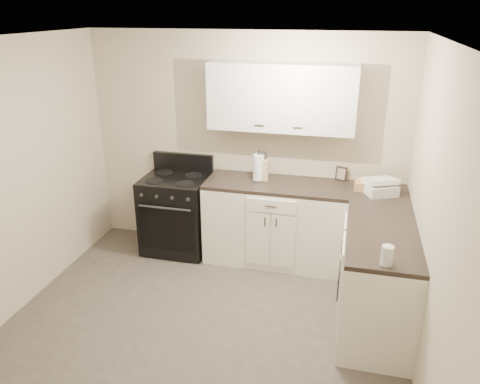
% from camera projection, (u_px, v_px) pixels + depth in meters
% --- Properties ---
extents(floor, '(3.60, 3.60, 0.00)m').
position_uv_depth(floor, '(198.00, 336.00, 4.16)').
color(floor, '#473F38').
rests_on(floor, ground).
extents(ceiling, '(3.60, 3.60, 0.00)m').
position_uv_depth(ceiling, '(186.00, 41.00, 3.23)').
color(ceiling, white).
rests_on(ceiling, wall_back).
extents(wall_back, '(3.60, 0.00, 3.60)m').
position_uv_depth(wall_back, '(245.00, 146.00, 5.32)').
color(wall_back, beige).
rests_on(wall_back, ground).
extents(wall_right, '(0.00, 3.60, 3.60)m').
position_uv_depth(wall_right, '(435.00, 231.00, 3.30)').
color(wall_right, beige).
rests_on(wall_right, ground).
extents(wall_front, '(3.60, 0.00, 3.60)m').
position_uv_depth(wall_front, '(60.00, 365.00, 2.07)').
color(wall_front, beige).
rests_on(wall_front, ground).
extents(base_cabinets_back, '(1.55, 0.60, 0.90)m').
position_uv_depth(base_cabinets_back, '(275.00, 224.00, 5.25)').
color(base_cabinets_back, white).
rests_on(base_cabinets_back, floor).
extents(base_cabinets_right, '(0.60, 1.90, 0.90)m').
position_uv_depth(base_cabinets_right, '(376.00, 264.00, 4.43)').
color(base_cabinets_right, white).
rests_on(base_cabinets_right, floor).
extents(countertop_back, '(1.55, 0.60, 0.04)m').
position_uv_depth(countertop_back, '(277.00, 185.00, 5.08)').
color(countertop_back, black).
rests_on(countertop_back, base_cabinets_back).
extents(countertop_right, '(0.60, 1.90, 0.04)m').
position_uv_depth(countertop_right, '(381.00, 220.00, 4.25)').
color(countertop_right, black).
rests_on(countertop_right, base_cabinets_right).
extents(upper_cabinets, '(1.55, 0.30, 0.70)m').
position_uv_depth(upper_cabinets, '(282.00, 98.00, 4.87)').
color(upper_cabinets, silver).
rests_on(upper_cabinets, wall_back).
extents(stove, '(0.74, 0.63, 0.89)m').
position_uv_depth(stove, '(177.00, 214.00, 5.48)').
color(stove, black).
rests_on(stove, floor).
extents(knife_block, '(0.12, 0.11, 0.24)m').
position_uv_depth(knife_block, '(263.00, 170.00, 5.11)').
color(knife_block, '#D2B981').
rests_on(knife_block, countertop_back).
extents(paper_towel, '(0.16, 0.16, 0.29)m').
position_uv_depth(paper_towel, '(258.00, 168.00, 5.10)').
color(paper_towel, white).
rests_on(paper_towel, countertop_back).
extents(picture_frame, '(0.13, 0.08, 0.16)m').
position_uv_depth(picture_frame, '(341.00, 174.00, 5.13)').
color(picture_frame, black).
rests_on(picture_frame, countertop_back).
extents(wicker_basket, '(0.30, 0.21, 0.10)m').
position_uv_depth(wicker_basket, '(369.00, 186.00, 4.86)').
color(wicker_basket, tan).
rests_on(wicker_basket, countertop_right).
extents(countertop_grill, '(0.38, 0.37, 0.11)m').
position_uv_depth(countertop_grill, '(380.00, 189.00, 4.77)').
color(countertop_grill, white).
rests_on(countertop_grill, countertop_right).
extents(glass_jar, '(0.09, 0.09, 0.15)m').
position_uv_depth(glass_jar, '(387.00, 255.00, 3.45)').
color(glass_jar, silver).
rests_on(glass_jar, countertop_right).
extents(oven_mitt_near, '(0.02, 0.17, 0.29)m').
position_uv_depth(oven_mitt_near, '(339.00, 282.00, 4.12)').
color(oven_mitt_near, black).
rests_on(oven_mitt_near, base_cabinets_right).
extents(oven_mitt_far, '(0.02, 0.15, 0.26)m').
position_uv_depth(oven_mitt_far, '(340.00, 277.00, 4.20)').
color(oven_mitt_far, black).
rests_on(oven_mitt_far, base_cabinets_right).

